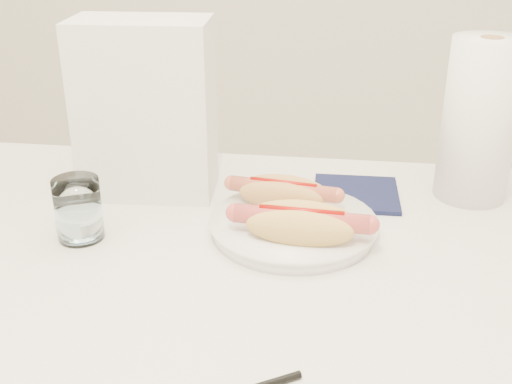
# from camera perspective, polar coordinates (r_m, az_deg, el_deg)

# --- Properties ---
(table) EXTENTS (1.20, 0.80, 0.75)m
(table) POSITION_cam_1_polar(r_m,az_deg,el_deg) (0.84, -1.64, -10.60)
(table) COLOR silver
(table) RESTS_ON ground
(plate) EXTENTS (0.28, 0.28, 0.02)m
(plate) POSITION_cam_1_polar(r_m,az_deg,el_deg) (0.89, 3.36, -3.18)
(plate) COLOR white
(plate) RESTS_ON table
(hotdog_left) EXTENTS (0.16, 0.08, 0.04)m
(hotdog_left) POSITION_cam_1_polar(r_m,az_deg,el_deg) (0.92, 2.44, -0.12)
(hotdog_left) COLOR tan
(hotdog_left) RESTS_ON plate
(hotdog_right) EXTENTS (0.18, 0.08, 0.05)m
(hotdog_right) POSITION_cam_1_polar(r_m,az_deg,el_deg) (0.83, 4.06, -2.85)
(hotdog_right) COLOR #E2B158
(hotdog_right) RESTS_ON plate
(water_glass) EXTENTS (0.06, 0.06, 0.09)m
(water_glass) POSITION_cam_1_polar(r_m,az_deg,el_deg) (0.90, -15.63, -1.49)
(water_glass) COLOR white
(water_glass) RESTS_ON table
(napkin_box) EXTENTS (0.21, 0.12, 0.27)m
(napkin_box) POSITION_cam_1_polar(r_m,az_deg,el_deg) (0.99, -9.86, 7.32)
(napkin_box) COLOR silver
(napkin_box) RESTS_ON table
(navy_napkin) EXTENTS (0.13, 0.13, 0.01)m
(navy_napkin) POSITION_cam_1_polar(r_m,az_deg,el_deg) (1.02, 8.95, -0.14)
(navy_napkin) COLOR black
(navy_napkin) RESTS_ON table
(paper_towel_roll) EXTENTS (0.13, 0.13, 0.25)m
(paper_towel_roll) POSITION_cam_1_polar(r_m,az_deg,el_deg) (1.02, 19.38, 6.06)
(paper_towel_roll) COLOR white
(paper_towel_roll) RESTS_ON table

